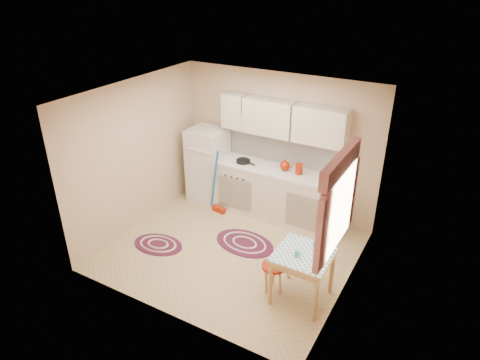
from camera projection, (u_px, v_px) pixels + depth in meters
name	position (u px, v px, depth m)	size (l,w,h in m)	color
room_shell	(249.00, 154.00, 6.17)	(3.64, 3.60, 2.52)	tan
fridge	(208.00, 165.00, 7.98)	(0.65, 0.60, 1.40)	silver
broom	(218.00, 182.00, 7.55)	(0.28, 0.12, 1.20)	#1B57AD
base_cabinets	(274.00, 193.00, 7.53)	(2.25, 0.60, 0.88)	beige
countertop	(275.00, 169.00, 7.33)	(2.27, 0.62, 0.04)	silver
frying_pan	(243.00, 161.00, 7.53)	(0.24, 0.24, 0.05)	black
red_kettle	(285.00, 166.00, 7.20)	(0.19, 0.17, 0.19)	#921E05
red_canister	(299.00, 170.00, 7.09)	(0.12, 0.12, 0.16)	#921E05
table	(302.00, 276.00, 5.64)	(0.72, 0.72, 0.72)	tan
stool	(274.00, 277.00, 5.85)	(0.34, 0.34, 0.42)	#921E05
coffee_pot	(321.00, 244.00, 5.42)	(0.15, 0.13, 0.29)	teal
mug	(298.00, 254.00, 5.39)	(0.07, 0.07, 0.10)	teal
rug_center	(245.00, 243.00, 6.92)	(1.02, 0.68, 0.02)	maroon
rug_left	(158.00, 244.00, 6.88)	(0.84, 0.56, 0.02)	maroon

